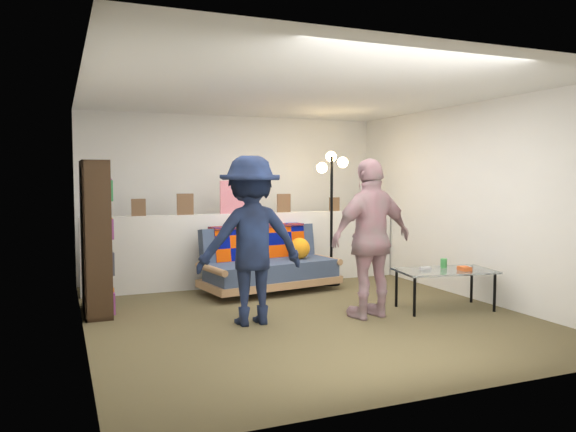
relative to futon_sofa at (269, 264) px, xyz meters
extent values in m
plane|color=brown|center=(-0.10, -1.28, -0.35)|extent=(5.00, 5.00, 0.00)
cube|color=silver|center=(-0.10, 1.22, 0.85)|extent=(4.50, 0.10, 2.40)
cube|color=silver|center=(-2.35, -1.28, 0.85)|extent=(0.10, 5.00, 2.40)
cube|color=silver|center=(2.15, -1.28, 0.85)|extent=(0.10, 5.00, 2.40)
cube|color=white|center=(-0.10, -1.28, 2.05)|extent=(4.50, 5.00, 0.10)
cube|color=silver|center=(-0.10, 0.52, 0.15)|extent=(4.45, 0.15, 1.00)
cube|color=brown|center=(-1.60, 0.50, 0.76)|extent=(0.18, 0.02, 0.22)
cube|color=brown|center=(-1.00, 0.50, 0.79)|extent=(0.22, 0.02, 0.28)
cube|color=beige|center=(-0.30, 0.50, 0.87)|extent=(0.45, 0.02, 0.45)
cube|color=brown|center=(0.40, 0.50, 0.78)|extent=(0.20, 0.02, 0.26)
cube|color=brown|center=(1.20, 0.50, 0.75)|extent=(0.16, 0.02, 0.20)
cube|color=#AA7D53|center=(-0.01, -0.06, -0.21)|extent=(1.88, 1.07, 0.09)
cube|color=#374763|center=(0.00, -0.11, -0.06)|extent=(1.76, 0.92, 0.22)
cube|color=#374763|center=(-0.06, 0.24, 0.22)|extent=(1.69, 0.49, 0.53)
cylinder|color=#AA7D53|center=(-0.83, -0.20, 0.02)|extent=(0.21, 0.80, 0.08)
cylinder|color=#AA7D53|center=(0.82, 0.08, 0.02)|extent=(0.21, 0.80, 0.08)
cube|color=#051071|center=(-0.04, 0.16, 0.22)|extent=(1.35, 0.32, 0.48)
cube|color=#051071|center=(-0.06, 0.28, 0.49)|extent=(1.37, 0.45, 0.03)
sphere|color=orange|center=(0.42, -0.04, 0.20)|extent=(0.28, 0.28, 0.28)
cube|color=black|center=(-2.31, -0.39, 0.48)|extent=(0.02, 0.84, 1.68)
cube|color=black|center=(-2.18, -0.80, 0.48)|extent=(0.28, 0.02, 1.68)
cube|color=black|center=(-2.18, 0.02, 0.48)|extent=(0.28, 0.02, 1.68)
cube|color=black|center=(-2.18, -0.39, 1.31)|extent=(0.28, 0.84, 0.02)
cube|color=black|center=(-2.18, -0.39, -0.34)|extent=(0.28, 0.84, 0.04)
cube|color=black|center=(-2.18, -0.39, 0.09)|extent=(0.28, 0.80, 0.02)
cube|color=black|center=(-2.18, -0.39, 0.48)|extent=(0.28, 0.80, 0.02)
cube|color=black|center=(-2.18, -0.39, 0.87)|extent=(0.28, 0.80, 0.02)
cube|color=red|center=(-2.16, -0.39, -0.17)|extent=(0.20, 0.78, 0.28)
cube|color=#2969B4|center=(-2.16, -0.39, 0.24)|extent=(0.20, 0.78, 0.26)
cube|color=gold|center=(-2.16, -0.39, 0.63)|extent=(0.20, 0.78, 0.28)
cube|color=green|center=(-2.16, -0.39, 1.02)|extent=(0.20, 0.78, 0.26)
cylinder|color=black|center=(0.97, -1.86, -0.14)|extent=(0.04, 0.04, 0.43)
cylinder|color=black|center=(1.93, -2.01, -0.14)|extent=(0.04, 0.04, 0.43)
cylinder|color=black|center=(1.05, -1.39, -0.14)|extent=(0.04, 0.04, 0.43)
cylinder|color=black|center=(2.00, -1.55, -0.14)|extent=(0.04, 0.04, 0.43)
cube|color=silver|center=(1.49, -1.70, 0.09)|extent=(1.15, 0.75, 0.02)
cube|color=silver|center=(1.28, -1.62, 0.11)|extent=(0.14, 0.07, 0.03)
cube|color=orange|center=(1.67, -1.82, 0.12)|extent=(0.13, 0.17, 0.04)
cylinder|color=green|center=(1.56, -1.58, 0.15)|extent=(0.09, 0.09, 0.11)
cylinder|color=black|center=(0.95, 0.09, -0.34)|extent=(0.30, 0.30, 0.03)
cylinder|color=black|center=(0.95, 0.09, 0.54)|extent=(0.05, 0.05, 1.78)
sphere|color=#FFC672|center=(0.84, 0.16, 1.27)|extent=(0.15, 0.15, 0.15)
sphere|color=#FFC672|center=(1.09, 0.02, 1.34)|extent=(0.15, 0.15, 0.15)
sphere|color=#FFC672|center=(1.00, 0.20, 1.43)|extent=(0.15, 0.15, 0.15)
imported|color=black|center=(-0.74, -1.45, 0.50)|extent=(1.11, 0.65, 1.71)
imported|color=pink|center=(0.53, -1.70, 0.49)|extent=(1.04, 0.55, 1.70)
camera|label=1|loc=(-2.54, -6.84, 1.15)|focal=35.00mm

